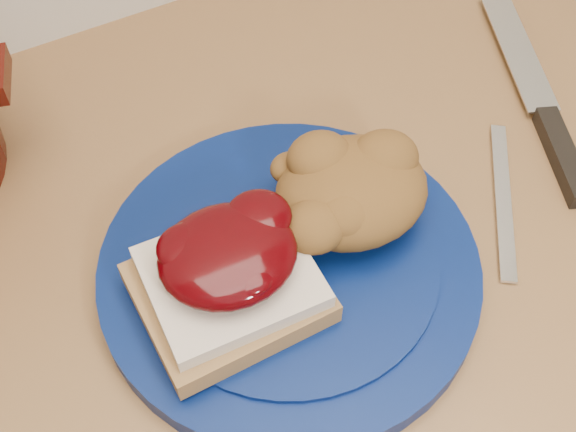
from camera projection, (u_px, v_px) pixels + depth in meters
base_cabinet at (268, 414)px, 1.00m from camera, size 4.00×0.60×0.86m
plate at (289, 268)px, 0.57m from camera, size 0.33×0.33×0.02m
sandwich at (229, 275)px, 0.52m from camera, size 0.13×0.11×0.06m
stuffing_mound at (352, 191)px, 0.56m from camera, size 0.13×0.12×0.06m
chef_knife at (549, 124)px, 0.67m from camera, size 0.14×0.28×0.02m
butter_knife at (503, 198)px, 0.63m from camera, size 0.11×0.15×0.00m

